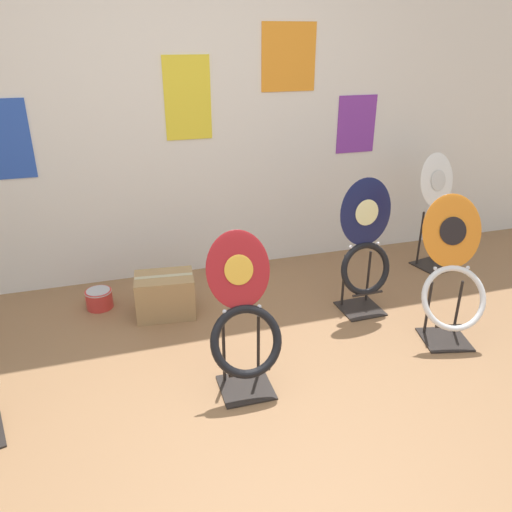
{
  "coord_description": "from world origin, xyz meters",
  "views": [
    {
      "loc": [
        -0.62,
        -1.71,
        1.78
      ],
      "look_at": [
        0.19,
        0.93,
        0.55
      ],
      "focal_mm": 35.0,
      "sensor_mm": 36.0,
      "label": 1
    }
  ],
  "objects_px": {
    "toilet_seat_display_crimson_swirl": "(244,326)",
    "toilet_seat_display_orange_sun": "(452,277)",
    "toilet_seat_display_navy_moon": "(365,253)",
    "paint_can": "(99,298)",
    "toilet_seat_display_white_plain": "(439,215)",
    "storage_box": "(165,295)"
  },
  "relations": [
    {
      "from": "toilet_seat_display_navy_moon",
      "to": "storage_box",
      "type": "height_order",
      "value": "toilet_seat_display_navy_moon"
    },
    {
      "from": "toilet_seat_display_white_plain",
      "to": "toilet_seat_display_orange_sun",
      "type": "xyz_separation_m",
      "value": [
        -0.59,
        -0.95,
        -0.02
      ]
    },
    {
      "from": "toilet_seat_display_white_plain",
      "to": "toilet_seat_display_crimson_swirl",
      "type": "relative_size",
      "value": 1.08
    },
    {
      "from": "storage_box",
      "to": "toilet_seat_display_navy_moon",
      "type": "bearing_deg",
      "value": -14.53
    },
    {
      "from": "toilet_seat_display_navy_moon",
      "to": "storage_box",
      "type": "distance_m",
      "value": 1.39
    },
    {
      "from": "toilet_seat_display_white_plain",
      "to": "toilet_seat_display_orange_sun",
      "type": "distance_m",
      "value": 1.12
    },
    {
      "from": "toilet_seat_display_navy_moon",
      "to": "toilet_seat_display_crimson_swirl",
      "type": "height_order",
      "value": "toilet_seat_display_navy_moon"
    },
    {
      "from": "paint_can",
      "to": "storage_box",
      "type": "bearing_deg",
      "value": -27.47
    },
    {
      "from": "toilet_seat_display_navy_moon",
      "to": "toilet_seat_display_white_plain",
      "type": "relative_size",
      "value": 1.01
    },
    {
      "from": "toilet_seat_display_crimson_swirl",
      "to": "toilet_seat_display_orange_sun",
      "type": "relative_size",
      "value": 0.95
    },
    {
      "from": "toilet_seat_display_navy_moon",
      "to": "toilet_seat_display_white_plain",
      "type": "height_order",
      "value": "toilet_seat_display_navy_moon"
    },
    {
      "from": "toilet_seat_display_white_plain",
      "to": "storage_box",
      "type": "distance_m",
      "value": 2.26
    },
    {
      "from": "toilet_seat_display_white_plain",
      "to": "storage_box",
      "type": "relative_size",
      "value": 2.22
    },
    {
      "from": "toilet_seat_display_navy_moon",
      "to": "toilet_seat_display_crimson_swirl",
      "type": "bearing_deg",
      "value": -150.58
    },
    {
      "from": "paint_can",
      "to": "toilet_seat_display_white_plain",
      "type": "bearing_deg",
      "value": -1.93
    },
    {
      "from": "toilet_seat_display_navy_moon",
      "to": "paint_can",
      "type": "distance_m",
      "value": 1.88
    },
    {
      "from": "toilet_seat_display_crimson_swirl",
      "to": "toilet_seat_display_orange_sun",
      "type": "height_order",
      "value": "toilet_seat_display_orange_sun"
    },
    {
      "from": "toilet_seat_display_orange_sun",
      "to": "paint_can",
      "type": "bearing_deg",
      "value": 153.51
    },
    {
      "from": "toilet_seat_display_orange_sun",
      "to": "paint_can",
      "type": "height_order",
      "value": "toilet_seat_display_orange_sun"
    },
    {
      "from": "toilet_seat_display_crimson_swirl",
      "to": "toilet_seat_display_orange_sun",
      "type": "xyz_separation_m",
      "value": [
        1.35,
        0.1,
        0.04
      ]
    },
    {
      "from": "paint_can",
      "to": "toilet_seat_display_navy_moon",
      "type": "bearing_deg",
      "value": -17.98
    },
    {
      "from": "paint_can",
      "to": "storage_box",
      "type": "distance_m",
      "value": 0.5
    }
  ]
}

